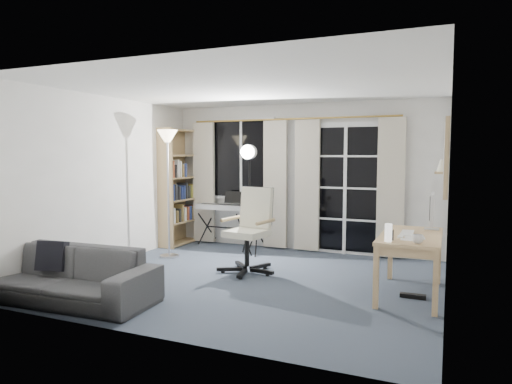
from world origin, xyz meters
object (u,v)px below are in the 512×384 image
desk (411,242)px  sofa (66,266)px  mug (418,238)px  torchiere_lamp (168,155)px  monitor (432,208)px  office_chair (252,222)px  studio_light (249,165)px  keyboard_piano (231,208)px  bookshelf (178,190)px

desk → sofa: bearing=-153.7°
desk → mug: 0.53m
torchiere_lamp → monitor: 3.81m
sofa → office_chair: bearing=53.3°
office_chair → monitor: size_ratio=2.29×
desk → mug: size_ratio=11.39×
monitor → sofa: (-3.59, -2.12, -0.56)m
office_chair → mug: size_ratio=10.04×
studio_light → office_chair: studio_light is taller
keyboard_piano → monitor: (3.21, -1.13, 0.28)m
torchiere_lamp → mug: torchiere_lamp is taller
torchiere_lamp → desk: (3.56, -0.54, -0.96)m
bookshelf → desk: size_ratio=1.57×
torchiere_lamp → mug: 3.89m
bookshelf → office_chair: (1.94, -1.20, -0.29)m
torchiere_lamp → studio_light: torchiere_lamp is taller
studio_light → sofa: 3.10m
office_chair → sofa: office_chair is taller
monitor → mug: (-0.10, -0.95, -0.20)m
bookshelf → office_chair: size_ratio=1.78×
studio_light → sofa: bearing=-117.8°
torchiere_lamp → keyboard_piano: bearing=62.0°
office_chair → keyboard_piano: bearing=135.8°
mug → sofa: (-3.49, -1.17, -0.36)m
torchiere_lamp → sofa: size_ratio=0.98×
torchiere_lamp → monitor: size_ratio=3.92×
desk → bookshelf: bearing=159.5°
sofa → desk: bearing=23.4°
mug → sofa: 3.70m
keyboard_piano → studio_light: 1.03m
torchiere_lamp → monitor: bearing=-1.3°
bookshelf → torchiere_lamp: size_ratio=1.04×
office_chair → monitor: (2.26, 0.15, 0.28)m
torchiere_lamp → keyboard_piano: 1.48m
bookshelf → keyboard_piano: bookshelf is taller
desk → office_chair: bearing=171.7°
office_chair → sofa: (-1.33, -1.97, -0.28)m
desk → mug: (0.10, -0.50, 0.14)m
monitor → bookshelf: bearing=166.0°
keyboard_piano → office_chair: office_chair is taller
desk → monitor: bearing=66.4°
office_chair → torchiere_lamp: bearing=-179.7°
bookshelf → sofa: 3.28m
studio_light → monitor: size_ratio=3.56×
office_chair → sofa: size_ratio=0.57×
keyboard_piano → mug: (3.11, -2.08, 0.07)m
keyboard_piano → office_chair: 1.58m
keyboard_piano → sofa: 3.28m
studio_light → desk: studio_light is taller
torchiere_lamp → office_chair: 1.76m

